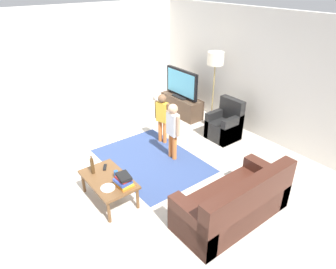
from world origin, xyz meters
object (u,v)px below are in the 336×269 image
object	(u,v)px
tv	(182,84)
child_center	(173,127)
tv_stand	(182,106)
floor_lamp	(215,63)
armchair	(225,126)
coffee_table	(108,181)
plate	(108,188)
bottle	(92,166)
soda_can	(116,174)
book_stack	(124,181)
child_near_tv	(162,114)
couch	(236,205)
tv_remote	(105,167)

from	to	relation	value
tv	child_center	bearing A→B (deg)	-44.63
tv_stand	child_center	distance (m)	2.15
floor_lamp	armchair	bearing A→B (deg)	-17.03
armchair	floor_lamp	world-z (taller)	floor_lamp
child_center	coffee_table	bearing A→B (deg)	-77.11
floor_lamp	coffee_table	distance (m)	3.57
coffee_table	armchair	bearing A→B (deg)	95.60
floor_lamp	plate	world-z (taller)	floor_lamp
bottle	plate	size ratio (longest dim) A/B	1.50
tv_stand	floor_lamp	bearing A→B (deg)	9.32
tv_stand	armchair	distance (m)	1.55
soda_can	child_center	bearing A→B (deg)	105.70
soda_can	tv_stand	bearing A→B (deg)	122.62
child_center	soda_can	xyz separation A→B (m)	(0.42, -1.48, -0.22)
coffee_table	book_stack	distance (m)	0.37
soda_can	floor_lamp	bearing A→B (deg)	107.33
child_near_tv	child_center	xyz separation A→B (m)	(0.64, -0.23, 0.03)
couch	book_stack	world-z (taller)	couch
armchair	soda_can	world-z (taller)	armchair
child_center	coffee_table	size ratio (longest dim) A/B	1.16
couch	plate	size ratio (longest dim) A/B	8.18
child_center	plate	bearing A→B (deg)	-71.18
tv_stand	soda_can	xyz separation A→B (m)	(1.90, -2.97, 0.24)
armchair	coffee_table	bearing A→B (deg)	-84.40
tv	plate	size ratio (longest dim) A/B	5.00
soda_can	plate	world-z (taller)	soda_can
armchair	plate	world-z (taller)	armchair
tv	armchair	world-z (taller)	tv
coffee_table	soda_can	bearing A→B (deg)	67.38
tv	coffee_table	xyz separation A→B (m)	(1.85, -3.07, -0.48)
child_near_tv	bottle	xyz separation A→B (m)	(0.73, -1.95, -0.11)
book_stack	bottle	distance (m)	0.64
armchair	book_stack	world-z (taller)	armchair
child_near_tv	bottle	bearing A→B (deg)	-69.58
bottle	child_near_tv	bearing A→B (deg)	110.42
book_stack	plate	world-z (taller)	book_stack
floor_lamp	plate	size ratio (longest dim) A/B	8.09
plate	child_center	bearing A→B (deg)	108.82
child_near_tv	book_stack	size ratio (longest dim) A/B	3.95
armchair	soda_can	bearing A→B (deg)	-83.21
tv	soda_can	xyz separation A→B (m)	(1.90, -2.95, -0.37)
tv	child_near_tv	xyz separation A→B (m)	(0.84, -1.24, -0.18)
tv_remote	soda_can	world-z (taller)	soda_can
tv_remote	plate	xyz separation A→B (m)	(0.52, -0.22, -0.00)
tv_stand	couch	distance (m)	3.87
book_stack	tv	bearing A→B (deg)	126.25
tv_stand	tv_remote	bearing A→B (deg)	-62.59
armchair	child_center	bearing A→B (deg)	-92.69
couch	child_center	size ratio (longest dim) A/B	1.55
child_center	bottle	bearing A→B (deg)	-87.12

